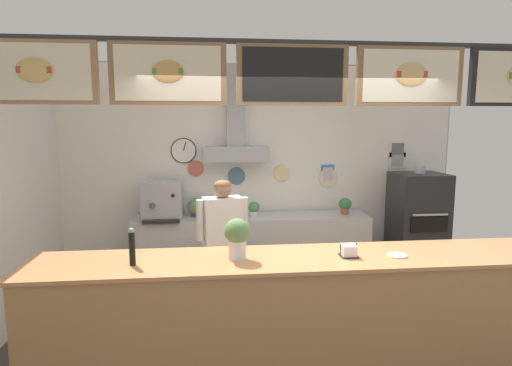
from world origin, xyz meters
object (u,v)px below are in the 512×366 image
at_px(shop_worker, 223,243).
at_px(potted_oregano, 254,208).
at_px(espresso_machine, 163,200).
at_px(potted_rosemary, 223,208).
at_px(pizza_oven, 417,227).
at_px(napkin_holder, 348,251).
at_px(condiment_plate, 397,255).
at_px(basil_vase, 237,238).
at_px(pepper_grinder, 132,247).
at_px(potted_sage, 345,205).
at_px(potted_basil, 196,207).

height_order(shop_worker, potted_oregano, shop_worker).
bearing_deg(espresso_machine, potted_oregano, 0.82).
bearing_deg(potted_rosemary, pizza_oven, -4.80).
bearing_deg(napkin_holder, condiment_plate, -4.85).
distance_m(shop_worker, condiment_plate, 1.93).
bearing_deg(potted_rosemary, basil_vase, -88.72).
bearing_deg(espresso_machine, basil_vase, -69.80).
bearing_deg(pepper_grinder, condiment_plate, 0.03).
xyz_separation_m(napkin_holder, basil_vase, (-0.91, 0.02, 0.13)).
distance_m(pizza_oven, pepper_grinder, 3.98).
distance_m(napkin_holder, basil_vase, 0.92).
xyz_separation_m(pizza_oven, condiment_plate, (-1.24, -2.10, 0.32)).
relative_size(pepper_grinder, basil_vase, 0.88).
relative_size(napkin_holder, pepper_grinder, 0.49).
bearing_deg(potted_oregano, potted_sage, -0.41).
bearing_deg(condiment_plate, napkin_holder, 175.15).
xyz_separation_m(potted_oregano, napkin_holder, (0.54, -2.29, 0.10)).
distance_m(potted_sage, potted_oregano, 1.25).
relative_size(espresso_machine, potted_basil, 2.19).
distance_m(espresso_machine, condiment_plate, 3.15).
xyz_separation_m(espresso_machine, potted_rosemary, (0.78, 0.01, -0.11)).
distance_m(condiment_plate, basil_vase, 1.32).
xyz_separation_m(potted_oregano, condiment_plate, (0.94, -2.33, 0.06)).
relative_size(pepper_grinder, condiment_plate, 1.82).
bearing_deg(shop_worker, potted_sage, -162.68).
bearing_deg(napkin_holder, potted_rosemary, 112.71).
height_order(napkin_holder, pepper_grinder, pepper_grinder).
xyz_separation_m(potted_rosemary, condiment_plate, (1.36, -2.32, 0.04)).
relative_size(shop_worker, pepper_grinder, 5.21).
distance_m(pizza_oven, potted_sage, 1.00).
distance_m(shop_worker, espresso_machine, 1.28).
bearing_deg(potted_basil, shop_worker, -72.62).
bearing_deg(napkin_holder, potted_sage, 72.90).
bearing_deg(napkin_holder, espresso_machine, 127.29).
bearing_deg(pepper_grinder, potted_basil, 80.52).
height_order(potted_oregano, napkin_holder, napkin_holder).
bearing_deg(basil_vase, shop_worker, 93.71).
bearing_deg(potted_oregano, pizza_oven, -5.97).
bearing_deg(shop_worker, potted_rosemary, -105.00).
distance_m(potted_rosemary, potted_oregano, 0.41).
distance_m(potted_rosemary, basil_vase, 2.27).
distance_m(pizza_oven, shop_worker, 2.74).
bearing_deg(espresso_machine, potted_basil, 8.23).
bearing_deg(condiment_plate, basil_vase, 177.49).
height_order(potted_sage, potted_rosemary, potted_rosemary).
xyz_separation_m(pizza_oven, pepper_grinder, (-3.35, -2.10, 0.46)).
relative_size(pizza_oven, shop_worker, 1.03).
xyz_separation_m(shop_worker, espresso_machine, (-0.75, 0.99, 0.31)).
height_order(pizza_oven, basil_vase, pizza_oven).
distance_m(potted_basil, pepper_grinder, 2.41).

